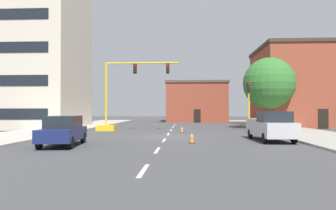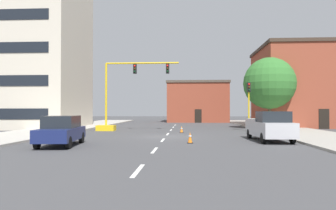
{
  "view_description": "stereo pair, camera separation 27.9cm",
  "coord_description": "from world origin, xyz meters",
  "px_view_note": "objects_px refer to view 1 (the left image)",
  "views": [
    {
      "loc": [
        1.42,
        -24.85,
        2.08
      ],
      "look_at": [
        -0.32,
        8.1,
        2.59
      ],
      "focal_mm": 34.02,
      "sensor_mm": 36.0,
      "label": 1
    },
    {
      "loc": [
        1.69,
        -24.84,
        2.08
      ],
      "look_at": [
        -0.32,
        8.1,
        2.59
      ],
      "focal_mm": 34.02,
      "sensor_mm": 36.0,
      "label": 2
    }
  ],
  "objects_px": {
    "tree_right_mid": "(269,83)",
    "traffic_cone_roadside_a": "(192,138)",
    "sedan_navy_near_left": "(63,131)",
    "pickup_truck_silver": "(271,126)",
    "traffic_light_pole_right": "(249,95)",
    "traffic_cone_roadside_b": "(182,129)",
    "traffic_signal_gantry": "(116,109)"
  },
  "relations": [
    {
      "from": "sedan_navy_near_left",
      "to": "traffic_cone_roadside_a",
      "type": "height_order",
      "value": "sedan_navy_near_left"
    },
    {
      "from": "traffic_cone_roadside_a",
      "to": "traffic_cone_roadside_b",
      "type": "distance_m",
      "value": 9.26
    },
    {
      "from": "sedan_navy_near_left",
      "to": "traffic_cone_roadside_b",
      "type": "bearing_deg",
      "value": 58.63
    },
    {
      "from": "pickup_truck_silver",
      "to": "sedan_navy_near_left",
      "type": "bearing_deg",
      "value": -163.96
    },
    {
      "from": "pickup_truck_silver",
      "to": "traffic_cone_roadside_a",
      "type": "relative_size",
      "value": 7.72
    },
    {
      "from": "traffic_signal_gantry",
      "to": "tree_right_mid",
      "type": "xyz_separation_m",
      "value": [
        16.12,
        4.02,
        2.82
      ]
    },
    {
      "from": "traffic_light_pole_right",
      "to": "traffic_cone_roadside_b",
      "type": "bearing_deg",
      "value": -158.13
    },
    {
      "from": "tree_right_mid",
      "to": "sedan_navy_near_left",
      "type": "bearing_deg",
      "value": -133.18
    },
    {
      "from": "tree_right_mid",
      "to": "sedan_navy_near_left",
      "type": "xyz_separation_m",
      "value": [
        -16.29,
        -17.36,
        -4.12
      ]
    },
    {
      "from": "traffic_signal_gantry",
      "to": "traffic_light_pole_right",
      "type": "relative_size",
      "value": 1.7
    },
    {
      "from": "tree_right_mid",
      "to": "traffic_signal_gantry",
      "type": "bearing_deg",
      "value": -166.0
    },
    {
      "from": "pickup_truck_silver",
      "to": "traffic_cone_roadside_b",
      "type": "distance_m",
      "value": 9.59
    },
    {
      "from": "traffic_cone_roadside_b",
      "to": "traffic_signal_gantry",
      "type": "bearing_deg",
      "value": 161.3
    },
    {
      "from": "sedan_navy_near_left",
      "to": "traffic_cone_roadside_a",
      "type": "distance_m",
      "value": 7.72
    },
    {
      "from": "traffic_signal_gantry",
      "to": "pickup_truck_silver",
      "type": "distance_m",
      "value": 15.95
    },
    {
      "from": "tree_right_mid",
      "to": "sedan_navy_near_left",
      "type": "relative_size",
      "value": 1.68
    },
    {
      "from": "tree_right_mid",
      "to": "traffic_cone_roadside_a",
      "type": "bearing_deg",
      "value": -119.67
    },
    {
      "from": "traffic_light_pole_right",
      "to": "traffic_cone_roadside_a",
      "type": "bearing_deg",
      "value": -116.4
    },
    {
      "from": "traffic_signal_gantry",
      "to": "pickup_truck_silver",
      "type": "height_order",
      "value": "traffic_signal_gantry"
    },
    {
      "from": "tree_right_mid",
      "to": "pickup_truck_silver",
      "type": "height_order",
      "value": "tree_right_mid"
    },
    {
      "from": "tree_right_mid",
      "to": "traffic_cone_roadside_a",
      "type": "height_order",
      "value": "tree_right_mid"
    },
    {
      "from": "pickup_truck_silver",
      "to": "traffic_cone_roadside_b",
      "type": "xyz_separation_m",
      "value": [
        -6.03,
        7.43,
        -0.68
      ]
    },
    {
      "from": "traffic_signal_gantry",
      "to": "traffic_cone_roadside_a",
      "type": "bearing_deg",
      "value": -57.51
    },
    {
      "from": "tree_right_mid",
      "to": "traffic_cone_roadside_b",
      "type": "xyz_separation_m",
      "value": [
        -9.52,
        -6.25,
        -4.71
      ]
    },
    {
      "from": "sedan_navy_near_left",
      "to": "traffic_cone_roadside_a",
      "type": "relative_size",
      "value": 6.59
    },
    {
      "from": "traffic_signal_gantry",
      "to": "tree_right_mid",
      "type": "relative_size",
      "value": 1.04
    },
    {
      "from": "traffic_signal_gantry",
      "to": "traffic_cone_roadside_b",
      "type": "distance_m",
      "value": 7.22
    },
    {
      "from": "traffic_light_pole_right",
      "to": "traffic_cone_roadside_b",
      "type": "distance_m",
      "value": 7.81
    },
    {
      "from": "pickup_truck_silver",
      "to": "sedan_navy_near_left",
      "type": "xyz_separation_m",
      "value": [
        -12.8,
        -3.68,
        -0.09
      ]
    },
    {
      "from": "traffic_light_pole_right",
      "to": "sedan_navy_near_left",
      "type": "height_order",
      "value": "traffic_light_pole_right"
    },
    {
      "from": "traffic_light_pole_right",
      "to": "tree_right_mid",
      "type": "distance_m",
      "value": 4.87
    },
    {
      "from": "traffic_light_pole_right",
      "to": "tree_right_mid",
      "type": "xyz_separation_m",
      "value": [
        2.92,
        3.6,
        1.48
      ]
    }
  ]
}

